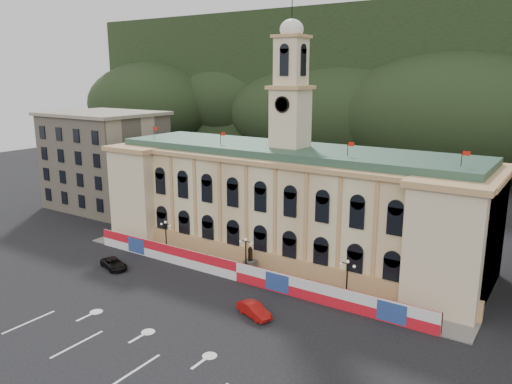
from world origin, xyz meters
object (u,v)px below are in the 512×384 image
Objects in this scene: statue at (250,265)px; red_sedan at (254,310)px; lamp_center at (246,253)px; black_suv at (114,264)px.

statue reaches higher than red_sedan.
lamp_center reaches higher than red_sedan.
lamp_center is at bearing 58.25° from red_sedan.
lamp_center is 1.08× the size of red_sedan.
black_suv is (-16.26, -8.80, -0.51)m from statue.
lamp_center is (0.00, -1.00, 1.89)m from statue.
statue is at bearing -44.20° from black_suv.
lamp_center reaches higher than statue.
statue is 2.14m from lamp_center.
statue is at bearing 90.00° from lamp_center.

